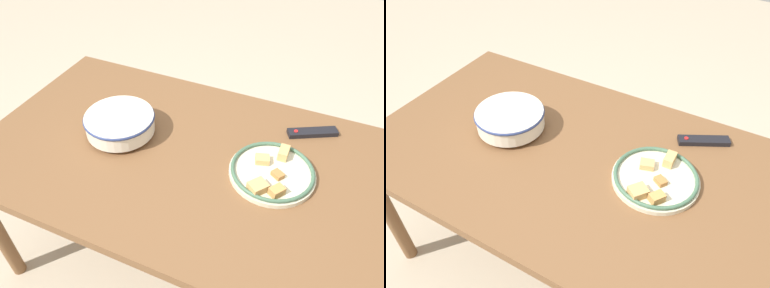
{
  "view_description": "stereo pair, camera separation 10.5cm",
  "coord_description": "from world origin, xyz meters",
  "views": [
    {
      "loc": [
        0.45,
        -0.92,
        1.7
      ],
      "look_at": [
        0.03,
        0.02,
        0.76
      ],
      "focal_mm": 35.0,
      "sensor_mm": 36.0,
      "label": 1
    },
    {
      "loc": [
        0.54,
        -0.88,
        1.7
      ],
      "look_at": [
        0.03,
        0.02,
        0.76
      ],
      "focal_mm": 35.0,
      "sensor_mm": 36.0,
      "label": 2
    }
  ],
  "objects": [
    {
      "name": "ground_plane",
      "position": [
        0.0,
        0.0,
        0.0
      ],
      "size": [
        8.0,
        8.0,
        0.0
      ],
      "primitive_type": "plane",
      "color": "#B7A88E"
    },
    {
      "name": "dining_table",
      "position": [
        0.0,
        0.0,
        0.65
      ],
      "size": [
        1.57,
        0.93,
        0.72
      ],
      "color": "brown",
      "rests_on": "ground_plane"
    },
    {
      "name": "noodle_bowl",
      "position": [
        -0.28,
        0.01,
        0.77
      ],
      "size": [
        0.28,
        0.28,
        0.09
      ],
      "color": "silver",
      "rests_on": "dining_table"
    },
    {
      "name": "food_plate",
      "position": [
        0.33,
        0.03,
        0.74
      ],
      "size": [
        0.31,
        0.31,
        0.05
      ],
      "color": "beige",
      "rests_on": "dining_table"
    },
    {
      "name": "tv_remote",
      "position": [
        0.42,
        0.31,
        0.73
      ],
      "size": [
        0.2,
        0.13,
        0.02
      ],
      "rotation": [
        0.0,
        0.0,
        2.06
      ],
      "color": "black",
      "rests_on": "dining_table"
    }
  ]
}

